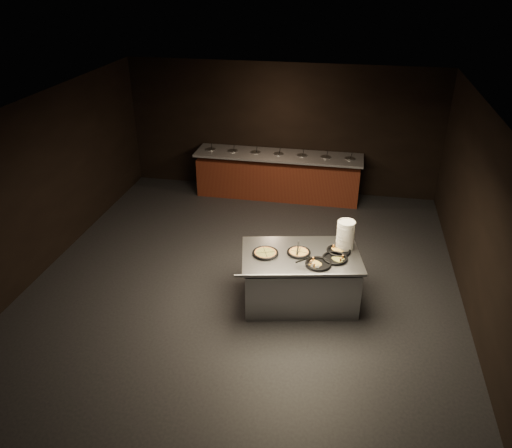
{
  "coord_description": "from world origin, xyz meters",
  "views": [
    {
      "loc": [
        1.51,
        -6.77,
        4.78
      ],
      "look_at": [
        0.13,
        0.3,
        0.97
      ],
      "focal_mm": 35.0,
      "sensor_mm": 36.0,
      "label": 1
    }
  ],
  "objects_px": {
    "serving_counter": "(300,279)",
    "pan_cheese_whole": "(299,252)",
    "pan_veggie_whole": "(265,253)",
    "plate_stack": "(346,235)"
  },
  "relations": [
    {
      "from": "serving_counter",
      "to": "pan_cheese_whole",
      "type": "xyz_separation_m",
      "value": [
        -0.04,
        0.03,
        0.46
      ]
    },
    {
      "from": "serving_counter",
      "to": "plate_stack",
      "type": "distance_m",
      "value": 0.98
    },
    {
      "from": "plate_stack",
      "to": "pan_veggie_whole",
      "type": "relative_size",
      "value": 1.13
    },
    {
      "from": "pan_veggie_whole",
      "to": "pan_cheese_whole",
      "type": "xyz_separation_m",
      "value": [
        0.49,
        0.12,
        -0.0
      ]
    },
    {
      "from": "pan_cheese_whole",
      "to": "pan_veggie_whole",
      "type": "bearing_deg",
      "value": -166.31
    },
    {
      "from": "serving_counter",
      "to": "pan_veggie_whole",
      "type": "bearing_deg",
      "value": 178.15
    },
    {
      "from": "serving_counter",
      "to": "pan_veggie_whole",
      "type": "height_order",
      "value": "pan_veggie_whole"
    },
    {
      "from": "serving_counter",
      "to": "pan_cheese_whole",
      "type": "height_order",
      "value": "pan_cheese_whole"
    },
    {
      "from": "plate_stack",
      "to": "pan_cheese_whole",
      "type": "relative_size",
      "value": 1.25
    },
    {
      "from": "plate_stack",
      "to": "pan_veggie_whole",
      "type": "xyz_separation_m",
      "value": [
        -1.17,
        -0.42,
        -0.21
      ]
    }
  ]
}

